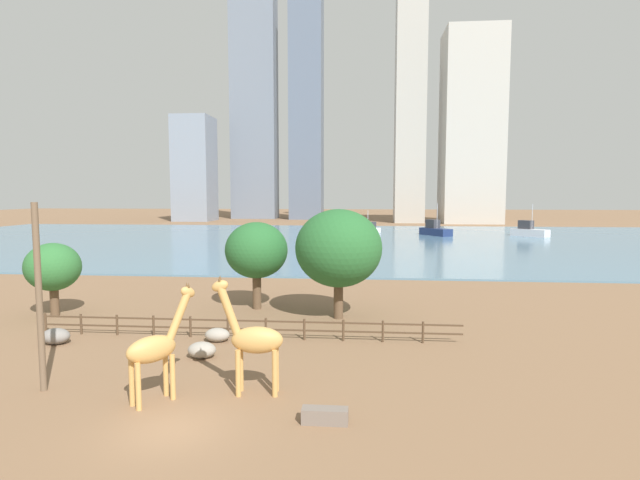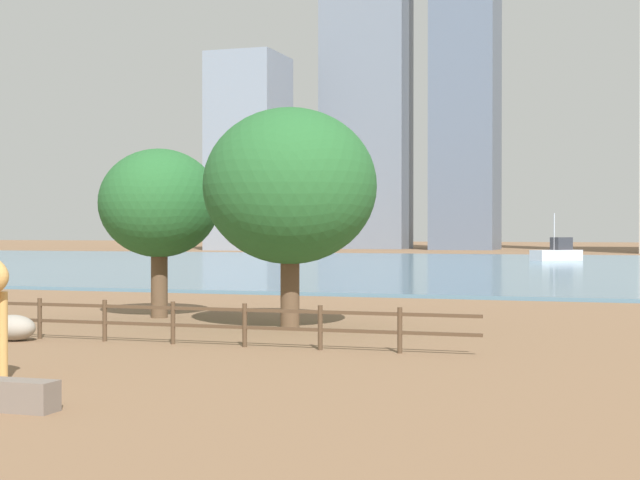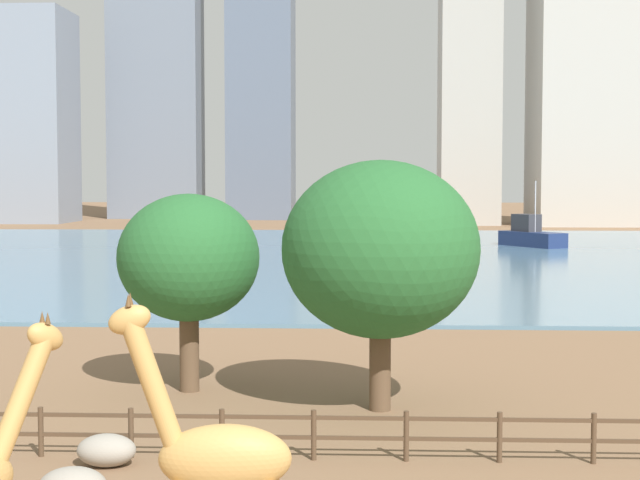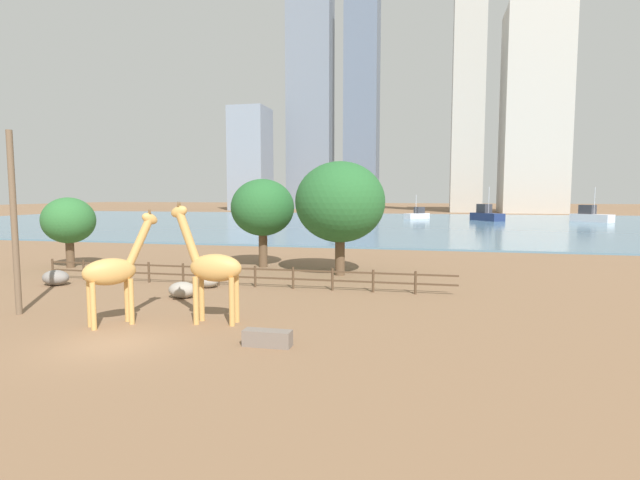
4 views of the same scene
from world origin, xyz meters
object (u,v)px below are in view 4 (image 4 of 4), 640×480
giraffe_companion (114,271)px  boulder_small (206,281)px  boat_tug (486,215)px  feeding_trough (267,338)px  tree_center_broad (69,221)px  boulder_near_fence (56,278)px  boat_ferry (417,215)px  giraffe_tall (212,267)px  boat_sailboat (591,216)px  utility_pole (14,224)px  tree_right_tall (340,202)px  boulder_by_pole (182,290)px  tree_left_large (263,208)px

giraffe_companion → boulder_small: bearing=40.2°
boulder_small → boat_tug: (23.69, 78.03, 0.92)m
feeding_trough → tree_center_broad: size_ratio=0.34×
boulder_near_fence → boat_ferry: (19.27, 84.08, 0.59)m
giraffe_companion → boulder_small: size_ratio=3.32×
giraffe_tall → boat_tug: (19.78, 85.56, -1.13)m
boulder_near_fence → boat_sailboat: boat_sailboat is taller
giraffe_companion → boat_tug: (23.72, 86.74, -1.01)m
boulder_near_fence → boat_tug: boat_tug is taller
boulder_small → boat_sailboat: (42.78, 77.60, 0.90)m
utility_pole → tree_right_tall: bearing=48.8°
utility_pole → tree_center_broad: size_ratio=1.59×
feeding_trough → boulder_by_pole: bearing=135.5°
giraffe_tall → boulder_by_pole: giraffe_tall is taller
giraffe_companion → feeding_trough: (7.32, -1.43, -2.04)m
giraffe_tall → tree_center_broad: size_ratio=0.99×
boulder_near_fence → boat_sailboat: (52.17, 78.92, 0.84)m
boulder_by_pole → boulder_small: bearing=90.9°
tree_right_tall → boat_sailboat: size_ratio=1.10×
giraffe_tall → boulder_small: 8.74m
giraffe_tall → boulder_near_fence: (-13.29, 6.22, -1.99)m
giraffe_tall → utility_pole: utility_pole is taller
boulder_near_fence → boulder_small: size_ratio=1.11×
giraffe_companion → feeding_trough: size_ratio=2.75×
feeding_trough → giraffe_companion: bearing=169.0°
utility_pole → boulder_by_pole: 8.48m
boat_ferry → boulder_small: bearing=37.3°
feeding_trough → boat_ferry: size_ratio=0.33×
boat_sailboat → boat_tug: bearing=-136.2°
utility_pole → giraffe_tall: bearing=3.1°
tree_right_tall → giraffe_tall: bearing=-102.4°
giraffe_tall → boat_sailboat: size_ratio=0.75×
boulder_near_fence → tree_left_large: 14.71m
tree_left_large → tree_center_broad: bearing=-166.1°
feeding_trough → utility_pole: bearing=170.8°
boulder_by_pole → tree_left_large: size_ratio=0.23×
giraffe_companion → tree_center_broad: size_ratio=0.93×
giraffe_companion → utility_pole: bearing=123.6°
tree_left_large → tree_right_tall: 6.90m
boulder_small → boat_ferry: 83.36m
boulder_by_pole → tree_left_large: tree_left_large is taller
boulder_near_fence → boat_tug: (33.07, 79.34, 0.86)m
boulder_near_fence → tree_right_tall: (16.35, 7.63, 4.55)m
tree_right_tall → boat_ferry: (2.93, 76.45, -3.96)m
tree_right_tall → boat_sailboat: tree_right_tall is taller
tree_left_large → tree_right_tall: tree_right_tall is taller
giraffe_companion → boat_ferry: size_ratio=0.90×
giraffe_companion → tree_center_broad: bearing=84.8°
boulder_small → feeding_trough: (7.29, -10.14, -0.11)m
boulder_small → boat_sailboat: size_ratio=0.21×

